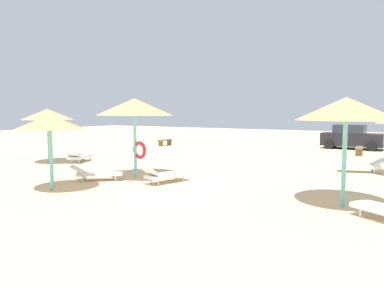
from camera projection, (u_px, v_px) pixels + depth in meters
ground_plane at (151, 182)px, 13.23m from camera, size 80.00×80.00×0.00m
parasol_0 at (50, 122)px, 11.70m from camera, size 2.23×2.23×2.52m
parasol_1 at (135, 108)px, 13.82m from camera, size 2.98×2.98×3.14m
parasol_3 at (346, 109)px, 9.61m from camera, size 2.71×2.71×3.02m
parasol_4 at (48, 115)px, 18.06m from camera, size 2.59×2.59×2.77m
lounger_0 at (96, 173)px, 13.54m from camera, size 1.91×1.67×0.64m
lounger_1 at (165, 174)px, 13.08m from camera, size 1.15×2.00×0.71m
lounger_2 at (362, 165)px, 15.35m from camera, size 2.02×1.18×0.63m
lounger_4 at (79, 156)px, 18.43m from camera, size 1.26×2.00×0.70m
bench_0 at (165, 141)px, 27.29m from camera, size 0.44×1.51×0.49m
bench_1 at (359, 149)px, 21.42m from camera, size 0.50×1.52×0.49m
parked_car at (352, 137)px, 24.97m from camera, size 4.07×2.12×1.72m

